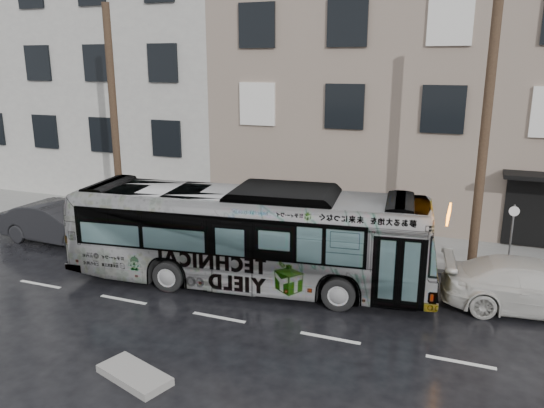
# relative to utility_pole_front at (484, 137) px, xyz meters

# --- Properties ---
(ground) EXTENTS (120.00, 120.00, 0.00)m
(ground) POSITION_rel_utility_pole_front_xyz_m (-6.50, -3.30, -4.65)
(ground) COLOR black
(ground) RESTS_ON ground
(sidewalk) EXTENTS (90.00, 3.60, 0.15)m
(sidewalk) POSITION_rel_utility_pole_front_xyz_m (-6.50, 1.60, -4.58)
(sidewalk) COLOR gray
(sidewalk) RESTS_ON ground
(building_taupe) EXTENTS (20.00, 12.00, 11.00)m
(building_taupe) POSITION_rel_utility_pole_front_xyz_m (-1.50, 9.40, 0.85)
(building_taupe) COLOR gray
(building_taupe) RESTS_ON ground
(building_grey) EXTENTS (26.00, 15.00, 16.00)m
(building_grey) POSITION_rel_utility_pole_front_xyz_m (-24.50, 10.90, 3.35)
(building_grey) COLOR #B6B5AC
(building_grey) RESTS_ON ground
(utility_pole_front) EXTENTS (0.30, 0.30, 9.00)m
(utility_pole_front) POSITION_rel_utility_pole_front_xyz_m (0.00, 0.00, 0.00)
(utility_pole_front) COLOR #443222
(utility_pole_front) RESTS_ON sidewalk
(utility_pole_rear) EXTENTS (0.30, 0.30, 9.00)m
(utility_pole_rear) POSITION_rel_utility_pole_front_xyz_m (-14.00, 0.00, 0.00)
(utility_pole_rear) COLOR #443222
(utility_pole_rear) RESTS_ON sidewalk
(sign_post) EXTENTS (0.06, 0.06, 2.40)m
(sign_post) POSITION_rel_utility_pole_front_xyz_m (1.10, 0.00, -3.30)
(sign_post) COLOR slate
(sign_post) RESTS_ON sidewalk
(bus) EXTENTS (11.81, 4.03, 3.22)m
(bus) POSITION_rel_utility_pole_front_xyz_m (-6.67, -3.31, -3.04)
(bus) COLOR #B2B2B2
(bus) RESTS_ON ground
(white_sedan) EXTENTS (5.29, 2.68, 1.47)m
(white_sedan) POSITION_rel_utility_pole_front_xyz_m (1.69, -2.18, -3.91)
(white_sedan) COLOR beige
(white_sedan) RESTS_ON ground
(dark_sedan) EXTENTS (4.84, 1.81, 1.58)m
(dark_sedan) POSITION_rel_utility_pole_front_xyz_m (-15.34, -2.22, -3.86)
(dark_sedan) COLOR black
(dark_sedan) RESTS_ON ground
(slush_pile) EXTENTS (1.96, 1.32, 0.18)m
(slush_pile) POSITION_rel_utility_pole_front_xyz_m (-6.94, -9.15, -4.56)
(slush_pile) COLOR gray
(slush_pile) RESTS_ON ground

